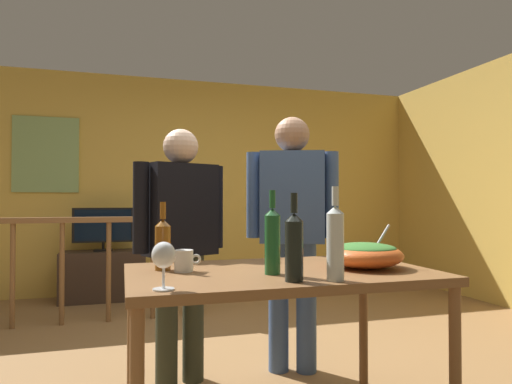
{
  "coord_description": "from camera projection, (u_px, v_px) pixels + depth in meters",
  "views": [
    {
      "loc": [
        -0.75,
        -2.9,
        1.1
      ],
      "look_at": [
        -0.05,
        -0.56,
        1.15
      ],
      "focal_mm": 31.56,
      "sensor_mm": 36.0,
      "label": 1
    }
  ],
  "objects": [
    {
      "name": "ground_plane",
      "position": [
        240.0,
        367.0,
        2.98
      ],
      "size": [
        8.04,
        8.04,
        0.0
      ],
      "primitive_type": "plane",
      "color": "olive"
    },
    {
      "name": "back_wall",
      "position": [
        185.0,
        185.0,
        5.61
      ],
      "size": [
        6.18,
        0.1,
        2.6
      ],
      "primitive_type": "cube",
      "color": "gold",
      "rests_on": "ground_plane"
    },
    {
      "name": "side_wall_right",
      "position": [
        508.0,
        181.0,
        4.67
      ],
      "size": [
        0.1,
        4.09,
        2.6
      ],
      "primitive_type": "cube",
      "color": "gold",
      "rests_on": "ground_plane"
    },
    {
      "name": "framed_picture",
      "position": [
        46.0,
        155.0,
        5.11
      ],
      "size": [
        0.7,
        0.03,
        0.86
      ],
      "primitive_type": "cube",
      "color": "#83A563"
    },
    {
      "name": "stair_railing",
      "position": [
        87.0,
        256.0,
        4.05
      ],
      "size": [
        2.85,
        0.1,
        1.0
      ],
      "color": "brown",
      "rests_on": "ground_plane"
    },
    {
      "name": "tv_console",
      "position": [
        103.0,
        275.0,
        4.99
      ],
      "size": [
        0.9,
        0.4,
        0.54
      ],
      "primitive_type": "cube",
      "color": "#38281E",
      "rests_on": "ground_plane"
    },
    {
      "name": "flat_screen_tv",
      "position": [
        103.0,
        226.0,
        4.97
      ],
      "size": [
        0.65,
        0.12,
        0.48
      ],
      "color": "black",
      "rests_on": "tv_console"
    },
    {
      "name": "serving_table",
      "position": [
        280.0,
        286.0,
        2.07
      ],
      "size": [
        1.38,
        0.83,
        0.78
      ],
      "color": "brown",
      "rests_on": "ground_plane"
    },
    {
      "name": "salad_bowl",
      "position": [
        365.0,
        254.0,
        2.13
      ],
      "size": [
        0.36,
        0.36,
        0.21
      ],
      "color": "#DB5B23",
      "rests_on": "serving_table"
    },
    {
      "name": "wine_glass",
      "position": [
        164.0,
        257.0,
        1.6
      ],
      "size": [
        0.09,
        0.09,
        0.17
      ],
      "color": "silver",
      "rests_on": "serving_table"
    },
    {
      "name": "wine_bottle_clear",
      "position": [
        335.0,
        242.0,
        1.79
      ],
      "size": [
        0.07,
        0.07,
        0.38
      ],
      "color": "silver",
      "rests_on": "serving_table"
    },
    {
      "name": "wine_bottle_amber",
      "position": [
        163.0,
        243.0,
        2.06
      ],
      "size": [
        0.07,
        0.07,
        0.31
      ],
      "color": "brown",
      "rests_on": "serving_table"
    },
    {
      "name": "wine_bottle_green",
      "position": [
        272.0,
        240.0,
        1.95
      ],
      "size": [
        0.07,
        0.07,
        0.36
      ],
      "color": "#1E5628",
      "rests_on": "serving_table"
    },
    {
      "name": "wine_bottle_dark",
      "position": [
        294.0,
        245.0,
        1.77
      ],
      "size": [
        0.07,
        0.07,
        0.35
      ],
      "color": "black",
      "rests_on": "serving_table"
    },
    {
      "name": "mug_white",
      "position": [
        184.0,
        261.0,
        2.02
      ],
      "size": [
        0.12,
        0.09,
        0.1
      ],
      "color": "white",
      "rests_on": "serving_table"
    },
    {
      "name": "person_standing_left",
      "position": [
        180.0,
        233.0,
        2.71
      ],
      "size": [
        0.56,
        0.36,
        1.54
      ],
      "rotation": [
        0.0,
        0.0,
        3.52
      ],
      "color": "#2D3323",
      "rests_on": "ground_plane"
    },
    {
      "name": "person_standing_right",
      "position": [
        292.0,
        220.0,
        2.92
      ],
      "size": [
        0.56,
        0.36,
        1.65
      ],
      "rotation": [
        0.0,
        0.0,
        2.76
      ],
      "color": "#3D5684",
      "rests_on": "ground_plane"
    }
  ]
}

